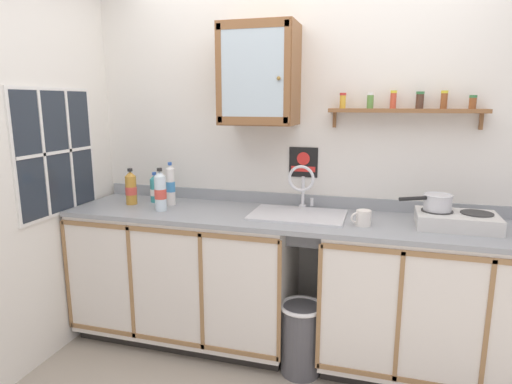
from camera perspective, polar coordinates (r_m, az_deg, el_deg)
The scene contains 20 objects.
floor at distance 2.88m, azimuth 3.46°, elevation -23.34°, with size 6.06×6.06×0.00m, color #9E9384.
back_wall at distance 3.03m, azimuth 6.56°, elevation 5.06°, with size 3.66×0.07×2.59m.
side_wall_left at distance 2.91m, azimuth -29.08°, elevation 3.18°, with size 0.05×3.44×2.59m, color silver.
lower_cabinet_run at distance 3.16m, azimuth -9.02°, elevation -10.61°, with size 1.50×0.63×0.91m.
lower_cabinet_run_right at distance 2.92m, azimuth 22.27°, elevation -13.39°, with size 1.33×0.63×0.91m.
countertop at distance 2.78m, azimuth 5.21°, elevation -3.49°, with size 3.02×0.65×0.03m, color gray.
backsplash at distance 3.05m, azimuth 6.31°, elevation -1.06°, with size 3.02×0.02×0.08m, color gray.
sink at distance 2.82m, azimuth 5.50°, elevation -3.68°, with size 0.59×0.44×0.45m.
hot_plate_stove at distance 2.76m, azimuth 24.67°, elevation -3.37°, with size 0.44×0.30×0.09m.
saucepan at distance 2.74m, azimuth 22.51°, elevation -1.18°, with size 0.30×0.21×0.10m.
bottle_opaque_white_0 at distance 3.10m, azimuth -11.06°, elevation 0.86°, with size 0.06×0.06×0.30m.
bottle_juice_amber_1 at distance 3.19m, azimuth -15.97°, elevation 0.47°, with size 0.08×0.08×0.25m.
bottle_water_clear_2 at distance 2.95m, azimuth -12.35°, elevation 0.08°, with size 0.08×0.08×0.29m.
bottle_detergent_teal_3 at distance 3.22m, azimuth -13.04°, elevation 0.37°, with size 0.07×0.07×0.22m.
mug at distance 2.62m, azimuth 13.78°, elevation -3.31°, with size 0.12×0.09×0.09m.
wall_cabinet at distance 2.89m, azimuth 0.44°, elevation 15.02°, with size 0.48×0.35×0.63m.
spice_shelf at distance 2.88m, azimuth 18.96°, elevation 10.25°, with size 0.93×0.14×0.23m.
warning_sign at distance 3.01m, azimuth 6.19°, elevation 3.85°, with size 0.20×0.01×0.20m.
window at distance 3.12m, azimuth -24.61°, elevation 4.73°, with size 0.03×0.72×0.82m.
trash_bin at distance 2.84m, azimuth 5.90°, elevation -18.32°, with size 0.27×0.27×0.45m.
Camera 1 is at (0.50, -2.30, 1.66)m, focal length 30.70 mm.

